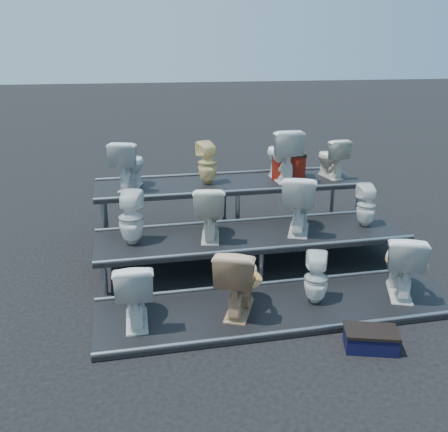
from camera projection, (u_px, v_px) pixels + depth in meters
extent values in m
plane|color=black|center=(251.00, 265.00, 6.97)|extent=(80.00, 80.00, 0.00)
cube|color=black|center=(280.00, 308.00, 5.76)|extent=(4.20, 1.20, 0.06)
cube|color=black|center=(251.00, 250.00, 6.90)|extent=(4.20, 1.20, 0.46)
cube|color=black|center=(230.00, 208.00, 8.04)|extent=(4.20, 1.20, 0.86)
imported|color=white|center=(134.00, 291.00, 5.30)|extent=(0.43, 0.73, 0.73)
imported|color=tan|center=(239.00, 278.00, 5.52)|extent=(0.72, 0.89, 0.79)
imported|color=white|center=(316.00, 278.00, 5.73)|extent=(0.35, 0.36, 0.61)
imported|color=white|center=(402.00, 263.00, 5.92)|extent=(0.71, 0.88, 0.79)
imported|color=white|center=(131.00, 218.00, 6.39)|extent=(0.39, 0.39, 0.70)
imported|color=silver|center=(210.00, 212.00, 6.59)|extent=(0.55, 0.79, 0.73)
imported|color=white|center=(299.00, 203.00, 6.83)|extent=(0.74, 0.91, 0.81)
imported|color=white|center=(366.00, 206.00, 7.06)|extent=(0.30, 0.31, 0.60)
imported|color=white|center=(129.00, 164.00, 7.47)|extent=(0.63, 0.81, 0.73)
imported|color=#F0D88F|center=(207.00, 163.00, 7.72)|extent=(0.36, 0.37, 0.66)
imported|color=white|center=(282.00, 154.00, 7.93)|extent=(0.46, 0.81, 0.83)
imported|color=silver|center=(331.00, 158.00, 8.13)|extent=(0.42, 0.66, 0.65)
cube|color=maroon|center=(289.00, 166.00, 8.13)|extent=(0.64, 0.58, 0.38)
cube|color=black|center=(371.00, 341.00, 5.00)|extent=(0.57, 0.45, 0.18)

